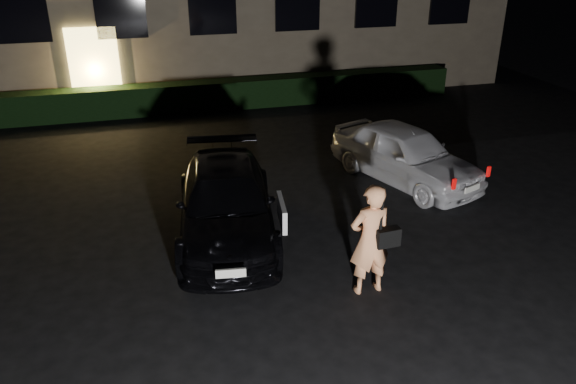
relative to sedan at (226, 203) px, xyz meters
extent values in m
plane|color=black|center=(1.11, -2.68, -0.60)|extent=(80.00, 80.00, 0.00)
cube|color=#F1D36A|center=(-2.39, 8.26, 0.65)|extent=(1.40, 0.10, 2.50)
cube|color=black|center=(-4.09, 8.26, 2.40)|extent=(1.40, 0.10, 1.70)
cube|color=black|center=(-1.49, 8.26, 2.40)|extent=(1.40, 0.10, 1.70)
cube|color=black|center=(1.11, 8.26, 2.40)|extent=(1.40, 0.10, 1.70)
cube|color=black|center=(3.71, 8.26, 2.40)|extent=(1.40, 0.10, 1.70)
cube|color=black|center=(1.11, 7.82, -0.17)|extent=(15.00, 0.70, 0.85)
imported|color=black|center=(0.00, 0.00, 0.00)|extent=(2.23, 4.32, 1.20)
cube|color=white|center=(0.79, -0.87, 0.14)|extent=(0.19, 0.86, 0.40)
cube|color=silver|center=(-0.30, -2.11, -0.08)|extent=(0.44, 0.10, 0.13)
imported|color=white|center=(4.10, 1.32, 0.02)|extent=(2.61, 3.91, 1.24)
cube|color=red|center=(4.21, -0.49, 0.08)|extent=(0.09, 0.07, 0.21)
cube|color=red|center=(5.18, -0.13, 0.08)|extent=(0.09, 0.07, 0.21)
cube|color=silver|center=(4.71, -0.35, -0.13)|extent=(0.40, 0.18, 0.12)
imported|color=#EF9A64|center=(1.74, -2.32, 0.28)|extent=(0.67, 0.46, 1.76)
cube|color=black|center=(1.96, -2.43, 0.34)|extent=(0.37, 0.18, 0.28)
cube|color=black|center=(1.84, -2.40, 0.74)|extent=(0.04, 0.06, 0.55)
camera|label=1|loc=(-1.30, -8.85, 4.37)|focal=35.00mm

